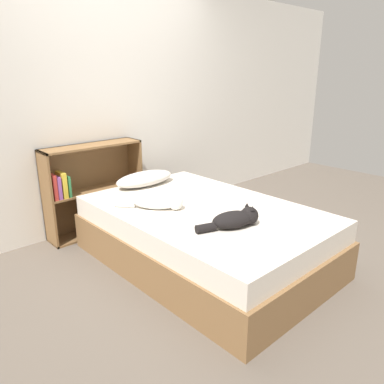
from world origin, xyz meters
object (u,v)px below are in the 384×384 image
(pillow, at_px, (145,179))
(bed, at_px, (204,235))
(cat_dark, at_px, (236,219))
(cat_light, at_px, (158,201))
(bookshelf, at_px, (89,188))

(pillow, bearing_deg, bed, -90.79)
(bed, distance_m, pillow, 0.92)
(pillow, bearing_deg, cat_dark, -95.55)
(bed, relative_size, cat_dark, 4.26)
(bed, distance_m, cat_dark, 0.55)
(cat_dark, bearing_deg, cat_light, 124.66)
(pillow, distance_m, bookshelf, 0.57)
(cat_light, bearing_deg, cat_dark, -24.31)
(cat_dark, bearing_deg, pillow, 103.60)
(pillow, xyz_separation_m, cat_dark, (-0.13, -1.30, -0.01))
(cat_dark, bearing_deg, bookshelf, 118.41)
(bed, xyz_separation_m, cat_light, (-0.30, 0.24, 0.32))
(cat_dark, xyz_separation_m, bookshelf, (-0.28, 1.70, -0.09))
(bed, xyz_separation_m, pillow, (0.01, 0.86, 0.32))
(bed, height_order, bookshelf, bookshelf)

